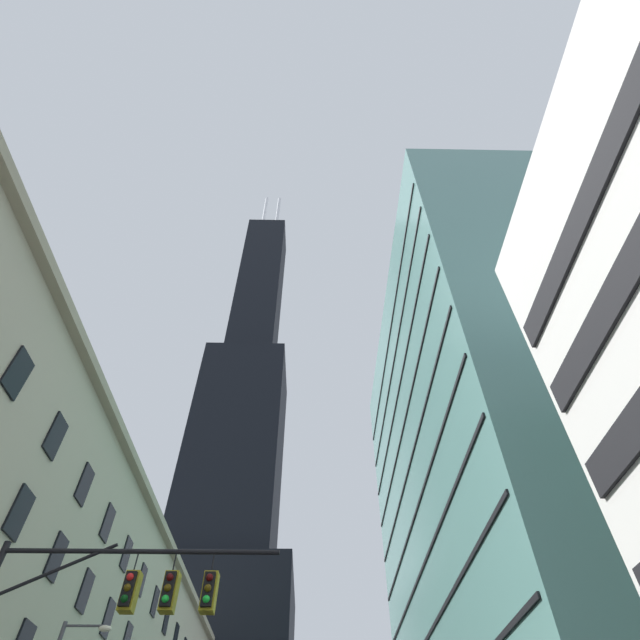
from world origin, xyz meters
TOP-DOWN VIEW (x-y plane):
  - dark_skyscraper at (-14.81, 89.00)m, footprint 28.54×28.54m
  - glass_office_midrise at (18.31, 28.85)m, footprint 14.72×38.79m
  - traffic_signal_mast at (-2.91, 5.85)m, footprint 8.34×0.63m

SIDE VIEW (x-z plane):
  - traffic_signal_mast at x=-2.91m, z-range 2.02..9.84m
  - glass_office_midrise at x=18.31m, z-range 0.00..46.04m
  - dark_skyscraper at x=-14.81m, z-range -39.49..144.02m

